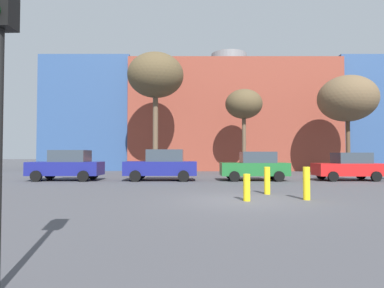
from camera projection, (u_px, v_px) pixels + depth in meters
The scene contains 12 objects.
ground_plane at pixel (242, 200), 11.31m from camera, with size 200.00×200.00×0.00m, color #47474C.
building_backdrop at pixel (229, 119), 36.95m from camera, with size 38.53×11.91×13.00m.
parked_car_0 at pixel (67, 165), 19.95m from camera, with size 4.28×2.10×1.85m.
parked_car_1 at pixel (162, 165), 19.95m from camera, with size 4.36×2.14×1.89m.
parked_car_2 at pixel (255, 166), 19.95m from camera, with size 4.06×1.99×1.76m.
parked_car_3 at pixel (348, 167), 19.95m from camera, with size 3.93×1.93×1.70m.
bare_tree_0 at pixel (347, 99), 26.64m from camera, with size 4.70×4.70×8.04m.
bare_tree_1 at pixel (156, 76), 26.51m from camera, with size 4.55×4.55×9.85m.
bare_tree_2 at pixel (244, 105), 27.41m from camera, with size 3.11×3.11×7.08m.
bollard_yellow_0 at pixel (267, 181), 13.05m from camera, with size 0.24×0.24×1.09m, color yellow.
bollard_yellow_1 at pixel (306, 183), 11.43m from camera, with size 0.24×0.24×1.16m, color yellow.
bollard_yellow_2 at pixel (247, 187), 11.15m from camera, with size 0.24×0.24×0.92m, color yellow.
Camera 1 is at (-1.73, -11.36, 1.59)m, focal length 30.54 mm.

